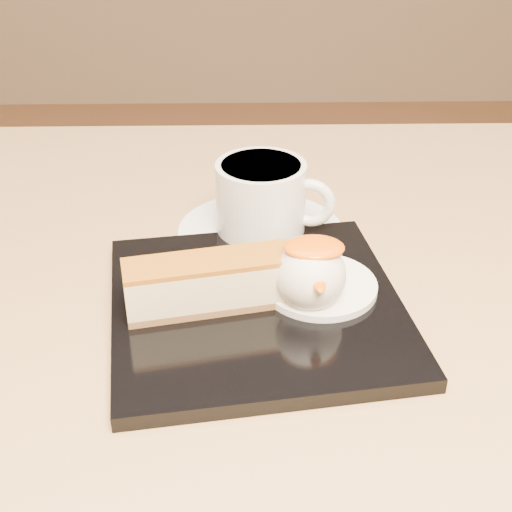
{
  "coord_description": "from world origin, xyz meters",
  "views": [
    {
      "loc": [
        0.04,
        -0.44,
        1.05
      ],
      "look_at": [
        0.05,
        0.02,
        0.76
      ],
      "focal_mm": 50.0,
      "sensor_mm": 36.0,
      "label": 1
    }
  ],
  "objects_px": {
    "table": "(196,459)",
    "ice_cream_scoop": "(310,275)",
    "cheesecake": "(210,283)",
    "dessert_plate": "(257,307)",
    "saucer": "(261,234)",
    "coffee_cup": "(263,197)"
  },
  "relations": [
    {
      "from": "table",
      "to": "ice_cream_scoop",
      "type": "xyz_separation_m",
      "value": [
        0.09,
        -0.0,
        0.19
      ]
    },
    {
      "from": "dessert_plate",
      "to": "cheesecake",
      "type": "height_order",
      "value": "cheesecake"
    },
    {
      "from": "table",
      "to": "coffee_cup",
      "type": "relative_size",
      "value": 7.59
    },
    {
      "from": "saucer",
      "to": "coffee_cup",
      "type": "distance_m",
      "value": 0.04
    },
    {
      "from": "table",
      "to": "cheesecake",
      "type": "distance_m",
      "value": 0.19
    },
    {
      "from": "ice_cream_scoop",
      "to": "saucer",
      "type": "xyz_separation_m",
      "value": [
        -0.03,
        0.12,
        -0.03
      ]
    },
    {
      "from": "saucer",
      "to": "dessert_plate",
      "type": "bearing_deg",
      "value": -93.08
    },
    {
      "from": "table",
      "to": "cheesecake",
      "type": "relative_size",
      "value": 6.12
    },
    {
      "from": "saucer",
      "to": "coffee_cup",
      "type": "relative_size",
      "value": 1.42
    },
    {
      "from": "saucer",
      "to": "coffee_cup",
      "type": "xyz_separation_m",
      "value": [
        0.0,
        -0.0,
        0.04
      ]
    },
    {
      "from": "cheesecake",
      "to": "table",
      "type": "bearing_deg",
      "value": 167.66
    },
    {
      "from": "cheesecake",
      "to": "saucer",
      "type": "bearing_deg",
      "value": 58.99
    },
    {
      "from": "dessert_plate",
      "to": "coffee_cup",
      "type": "bearing_deg",
      "value": 85.92
    },
    {
      "from": "table",
      "to": "dessert_plate",
      "type": "relative_size",
      "value": 3.64
    },
    {
      "from": "cheesecake",
      "to": "coffee_cup",
      "type": "distance_m",
      "value": 0.13
    },
    {
      "from": "coffee_cup",
      "to": "table",
      "type": "bearing_deg",
      "value": -104.13
    },
    {
      "from": "table",
      "to": "saucer",
      "type": "bearing_deg",
      "value": 63.27
    },
    {
      "from": "dessert_plate",
      "to": "saucer",
      "type": "bearing_deg",
      "value": 86.92
    },
    {
      "from": "cheesecake",
      "to": "saucer",
      "type": "relative_size",
      "value": 0.87
    },
    {
      "from": "table",
      "to": "ice_cream_scoop",
      "type": "bearing_deg",
      "value": -0.09
    },
    {
      "from": "dessert_plate",
      "to": "ice_cream_scoop",
      "type": "bearing_deg",
      "value": -7.13
    },
    {
      "from": "table",
      "to": "saucer",
      "type": "distance_m",
      "value": 0.21
    }
  ]
}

